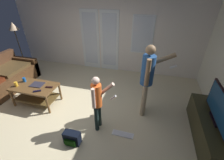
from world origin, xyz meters
name	(u,v)px	position (x,y,z in m)	size (l,w,h in m)	color
ground_plane	(74,115)	(0.00, 0.00, -0.01)	(6.36, 5.16, 0.02)	beige
wall_back_with_doors	(105,30)	(0.01, 2.55, 1.39)	(6.36, 0.09, 2.86)	silver
coffee_table	(36,91)	(-1.10, 0.19, 0.37)	(1.07, 0.61, 0.51)	brown
tv_stand	(209,130)	(2.83, 0.08, 0.25)	(0.49, 1.61, 0.50)	#302D17
flat_screen_tv	(220,108)	(2.83, 0.08, 0.80)	(0.08, 1.08, 0.59)	black
person_adult	(148,76)	(1.55, 0.52, 1.00)	(0.70, 0.46, 1.67)	tan
person_child	(97,100)	(0.68, -0.19, 0.74)	(0.45, 0.34, 1.24)	#1D2D2A
floor_lamp	(14,30)	(-2.87, 1.80, 1.38)	(0.30, 0.30, 1.62)	#2E281E
backpack	(72,138)	(0.31, -0.69, 0.13)	(0.31, 0.19, 0.27)	black
loose_keyboard	(123,134)	(1.21, -0.26, 0.01)	(0.44, 0.14, 0.02)	white
laptop_closed	(37,85)	(-1.06, 0.25, 0.52)	(0.31, 0.24, 0.02)	#2B2934
cup_near_edge	(16,84)	(-1.51, 0.08, 0.57)	(0.07, 0.07, 0.11)	gold
cup_by_laptop	(24,80)	(-1.47, 0.31, 0.57)	(0.07, 0.07, 0.11)	#1450A2
tv_remote_black	(49,87)	(-0.70, 0.22, 0.52)	(0.17, 0.05, 0.02)	black
dvd_remote_slim	(37,91)	(-0.88, 0.01, 0.52)	(0.17, 0.05, 0.02)	black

